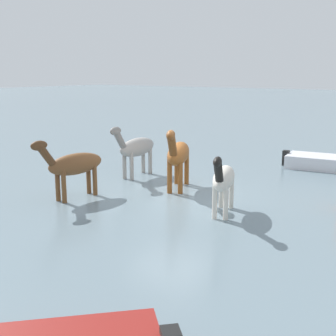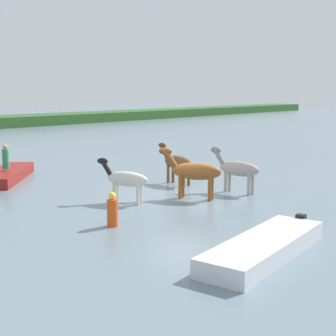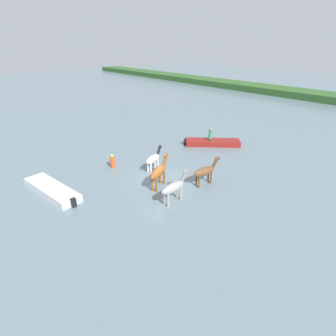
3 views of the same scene
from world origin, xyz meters
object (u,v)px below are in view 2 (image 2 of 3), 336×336
buoy_channel_marker (112,211)px  person_spotter_bow (6,158)px  horse_lead (237,169)px  boat_tender_starboard (265,249)px  horse_dark_mare (194,171)px  boat_motor_center (7,176)px  horse_pinto_flank (177,162)px  horse_gray_outer (126,179)px

buoy_channel_marker → person_spotter_bow: bearing=80.5°
horse_lead → buoy_channel_marker: size_ratio=2.18×
person_spotter_bow → boat_tender_starboard: bearing=-92.8°
horse_dark_mare → boat_motor_center: bearing=-5.9°
boat_motor_center → horse_pinto_flank: bearing=-99.4°
horse_pinto_flank → buoy_channel_marker: horse_pinto_flank is taller
horse_dark_mare → horse_gray_outer: size_ratio=1.17×
horse_pinto_flank → boat_tender_starboard: bearing=152.3°
horse_pinto_flank → buoy_channel_marker: 7.70m
boat_motor_center → horse_dark_mare: bearing=-117.7°
person_spotter_bow → horse_lead: bearing=-60.7°
boat_tender_starboard → horse_dark_mare: bearing=-132.0°
horse_dark_mare → person_spotter_bow: horse_dark_mare is taller
horse_dark_mare → horse_lead: bearing=-128.9°
horse_dark_mare → horse_lead: (2.21, -0.58, -0.08)m
horse_gray_outer → horse_dark_mare: bearing=-140.8°
horse_dark_mare → boat_tender_starboard: horse_dark_mare is taller
boat_tender_starboard → horse_pinto_flank: bearing=-132.5°
horse_lead → boat_motor_center: size_ratio=0.52×
horse_pinto_flank → buoy_channel_marker: (-6.87, -3.44, -0.52)m
horse_dark_mare → person_spotter_bow: size_ratio=2.18×
horse_pinto_flank → boat_tender_starboard: horse_pinto_flank is taller
person_spotter_bow → buoy_channel_marker: 10.16m
horse_gray_outer → horse_pinto_flank: horse_pinto_flank is taller
horse_lead → horse_gray_outer: bearing=62.4°
boat_motor_center → person_spotter_bow: (-0.16, -0.23, 0.98)m
horse_dark_mare → boat_tender_starboard: (-4.04, -6.03, -0.96)m
horse_dark_mare → buoy_channel_marker: (-4.97, -0.76, -0.63)m
boat_motor_center → boat_tender_starboard: boat_motor_center is taller
horse_lead → person_spotter_bow: horse_lead is taller
horse_dark_mare → buoy_channel_marker: 5.07m
horse_pinto_flank → boat_motor_center: bearing=43.2°
horse_gray_outer → horse_lead: (4.63, -2.03, 0.10)m
boat_motor_center → buoy_channel_marker: buoy_channel_marker is taller
horse_gray_outer → horse_lead: bearing=-133.5°
horse_dark_mare → boat_tender_starboard: 7.32m
horse_pinto_flank → person_spotter_bow: 8.37m
horse_gray_outer → boat_motor_center: 8.08m
horse_dark_mare → boat_motor_center: size_ratio=0.54×
horse_lead → horse_pinto_flank: 3.27m
horse_dark_mare → horse_pinto_flank: (1.90, 2.68, -0.11)m
horse_pinto_flank → boat_motor_center: 8.49m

